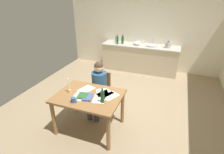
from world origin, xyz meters
TOP-DOWN VIEW (x-y plane):
  - ground_plane at (0.00, 0.00)m, footprint 5.20×5.20m
  - wall_back at (0.00, 2.60)m, footprint 5.20×0.12m
  - kitchen_counter at (0.00, 2.24)m, footprint 2.52×0.64m
  - dining_table at (-0.26, -0.95)m, footprint 1.20×0.90m
  - chair_at_table at (-0.32, -0.26)m, footprint 0.41×0.41m
  - person_seated at (-0.32, -0.41)m, footprint 0.32×0.59m
  - coffee_mug at (-0.40, -1.25)m, footprint 0.12×0.08m
  - candlestick at (-0.66, -0.98)m, footprint 0.06×0.06m
  - book_magazine at (-0.23, -1.04)m, footprint 0.20×0.27m
  - book_cookery at (-0.34, -1.03)m, footprint 0.22×0.24m
  - paper_letter at (-0.40, -0.77)m, footprint 0.29×0.35m
  - paper_bill at (-0.06, -0.78)m, footprint 0.34×0.36m
  - paper_envelope at (-0.00, -0.80)m, footprint 0.32×0.36m
  - paper_receipt at (0.12, -0.83)m, footprint 0.32×0.36m
  - paper_notice at (-0.03, -0.99)m, footprint 0.27×0.34m
  - paper_flyer at (-0.41, -1.05)m, footprint 0.24×0.32m
  - wine_bottle_on_table at (0.07, -1.07)m, footprint 0.07×0.07m
  - sink_unit at (0.37, 2.24)m, footprint 0.36×0.36m
  - bottle_oil at (-0.87, 2.30)m, footprint 0.07×0.07m
  - bottle_vinegar at (-0.76, 2.14)m, footprint 0.07×0.07m
  - bottle_wine_red at (-0.61, 2.23)m, footprint 0.08×0.08m
  - mixing_bowl at (-0.12, 2.23)m, footprint 0.22×0.22m
  - stovetop_kettle at (0.87, 2.24)m, footprint 0.18×0.18m
  - wine_glass_near_sink at (0.05, 2.39)m, footprint 0.07×0.07m
  - wine_glass_by_kettle at (-0.06, 2.39)m, footprint 0.07×0.07m
  - wine_glass_back_left at (-0.15, 2.39)m, footprint 0.07×0.07m

SIDE VIEW (x-z plane):
  - ground_plane at x=0.00m, z-range -0.04..0.00m
  - kitchen_counter at x=0.00m, z-range 0.00..0.90m
  - chair_at_table at x=-0.32m, z-range 0.06..0.94m
  - dining_table at x=-0.26m, z-range 0.27..1.03m
  - person_seated at x=-0.32m, z-range 0.08..1.28m
  - paper_letter at x=-0.40m, z-range 0.76..0.76m
  - paper_bill at x=-0.06m, z-range 0.76..0.76m
  - paper_envelope at x=0.00m, z-range 0.76..0.76m
  - paper_receipt at x=0.12m, z-range 0.76..0.76m
  - paper_notice at x=-0.03m, z-range 0.76..0.76m
  - paper_flyer at x=-0.41m, z-range 0.76..0.76m
  - book_magazine at x=-0.23m, z-range 0.76..0.79m
  - book_cookery at x=-0.34m, z-range 0.76..0.79m
  - coffee_mug at x=-0.40m, z-range 0.76..0.85m
  - candlestick at x=-0.66m, z-range 0.70..0.98m
  - wine_bottle_on_table at x=0.07m, z-range 0.74..1.01m
  - sink_unit at x=0.37m, z-range 0.80..1.04m
  - mixing_bowl at x=-0.12m, z-range 0.90..1.00m
  - stovetop_kettle at x=0.87m, z-range 0.89..1.11m
  - wine_glass_near_sink at x=0.05m, z-range 0.93..1.09m
  - wine_glass_by_kettle at x=-0.06m, z-range 0.93..1.09m
  - wine_glass_back_left at x=-0.15m, z-range 0.93..1.09m
  - bottle_oil at x=-0.87m, z-range 0.88..1.15m
  - bottle_wine_red at x=-0.61m, z-range 0.88..1.17m
  - bottle_vinegar at x=-0.76m, z-range 0.88..1.17m
  - wall_back at x=0.00m, z-range 0.00..2.60m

